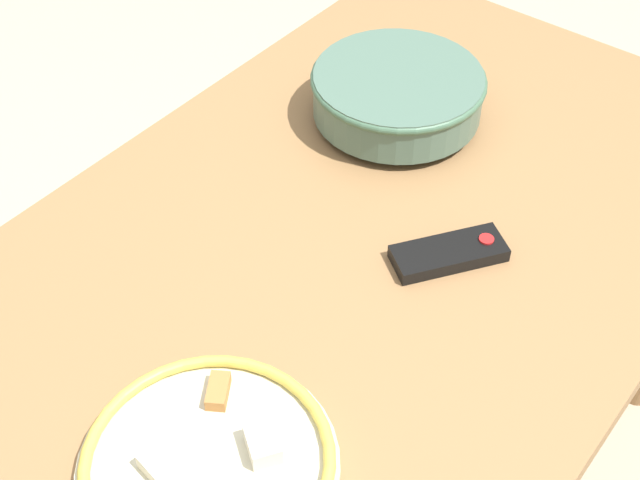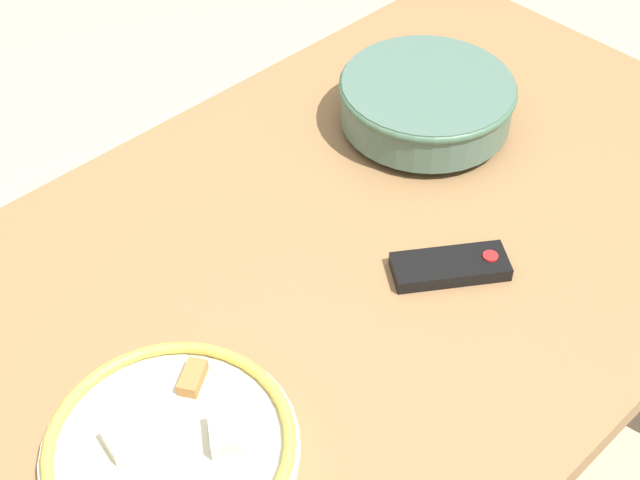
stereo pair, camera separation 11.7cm
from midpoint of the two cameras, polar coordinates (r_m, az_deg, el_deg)
The scene contains 4 objects.
dining_table at distance 1.25m, azimuth -2.21°, elevation -4.47°, with size 1.47×0.82×0.74m.
noodle_bowl at distance 1.40m, azimuth 2.59°, elevation 9.26°, with size 0.27×0.27×0.09m.
food_plate at distance 1.01m, azimuth -10.55°, elevation -14.04°, with size 0.29×0.29×0.04m.
tv_remote at distance 1.20m, azimuth 5.52°, elevation -1.00°, with size 0.16×0.14×0.02m.
Camera 1 is at (0.65, 0.50, 1.60)m, focal length 50.00 mm.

